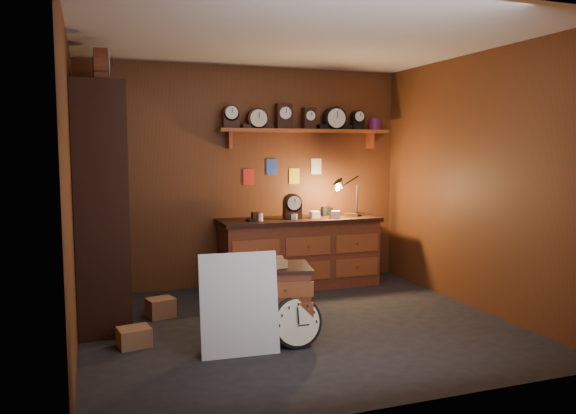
# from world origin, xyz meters

# --- Properties ---
(floor) EXTENTS (4.00, 4.00, 0.00)m
(floor) POSITION_xyz_m (0.00, 0.00, 0.00)
(floor) COLOR black
(floor) RESTS_ON ground
(room_shell) EXTENTS (4.02, 3.62, 2.71)m
(room_shell) POSITION_xyz_m (0.04, 0.11, 1.72)
(room_shell) COLOR #5F3116
(room_shell) RESTS_ON ground
(shelving_unit) EXTENTS (0.47, 1.60, 2.58)m
(shelving_unit) POSITION_xyz_m (-1.79, 0.98, 1.25)
(shelving_unit) COLOR black
(shelving_unit) RESTS_ON ground
(workbench) EXTENTS (1.99, 0.66, 1.36)m
(workbench) POSITION_xyz_m (0.56, 1.47, 0.47)
(workbench) COLOR brown
(workbench) RESTS_ON ground
(low_cabinet) EXTENTS (0.68, 0.61, 0.76)m
(low_cabinet) POSITION_xyz_m (-0.31, -0.28, 0.37)
(low_cabinet) COLOR brown
(low_cabinet) RESTS_ON ground
(big_round_clock) EXTENTS (0.45, 0.16, 0.45)m
(big_round_clock) POSITION_xyz_m (-0.22, -0.53, 0.22)
(big_round_clock) COLOR black
(big_round_clock) RESTS_ON ground
(white_panel) EXTENTS (0.66, 0.22, 0.86)m
(white_panel) POSITION_xyz_m (-0.72, -0.52, 0.00)
(white_panel) COLOR silver
(white_panel) RESTS_ON ground
(mini_fridge) EXTENTS (0.46, 0.48, 0.44)m
(mini_fridge) POSITION_xyz_m (-0.19, 1.08, 0.22)
(mini_fridge) COLOR silver
(mini_fridge) RESTS_ON ground
(floor_box_a) EXTENTS (0.30, 0.27, 0.16)m
(floor_box_a) POSITION_xyz_m (-1.54, -0.05, 0.08)
(floor_box_a) COLOR #9B6943
(floor_box_a) RESTS_ON ground
(floor_box_b) EXTENTS (0.31, 0.33, 0.13)m
(floor_box_b) POSITION_xyz_m (-0.35, 0.42, 0.06)
(floor_box_b) COLOR white
(floor_box_b) RESTS_ON ground
(floor_box_c) EXTENTS (0.30, 0.27, 0.19)m
(floor_box_c) POSITION_xyz_m (-1.22, 0.73, 0.10)
(floor_box_c) COLOR #9B6943
(floor_box_c) RESTS_ON ground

